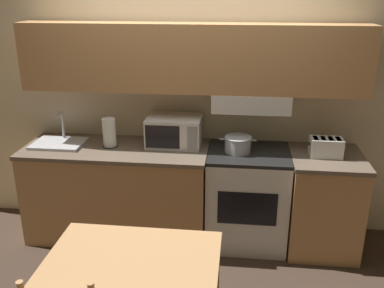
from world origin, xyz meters
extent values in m
plane|color=#3D2D23|center=(0.00, 0.00, 0.00)|extent=(16.00, 16.00, 0.00)
cube|color=beige|center=(0.00, 0.03, 1.27)|extent=(5.38, 0.05, 2.55)
cube|color=tan|center=(0.00, -0.16, 1.67)|extent=(2.98, 0.32, 0.58)
cube|color=silver|center=(0.52, -0.16, 1.30)|extent=(0.68, 0.34, 0.16)
cube|color=tan|center=(-0.67, -0.33, 0.42)|extent=(1.64, 0.66, 0.85)
cube|color=brown|center=(-0.67, -0.33, 0.87)|extent=(1.66, 0.68, 0.04)
cube|color=tan|center=(1.19, -0.33, 0.42)|extent=(0.60, 0.66, 0.85)
cube|color=brown|center=(1.19, -0.33, 0.87)|extent=(0.62, 0.68, 0.04)
cube|color=silver|center=(0.52, -0.31, 0.43)|extent=(0.71, 0.62, 0.85)
cube|color=black|center=(0.52, -0.31, 0.87)|extent=(0.71, 0.62, 0.03)
cube|color=black|center=(0.52, -0.62, 0.49)|extent=(0.50, 0.01, 0.30)
cylinder|color=black|center=(0.36, -0.44, 0.88)|extent=(0.10, 0.10, 0.01)
cylinder|color=black|center=(0.68, -0.44, 0.88)|extent=(0.10, 0.10, 0.01)
cylinder|color=black|center=(0.36, -0.19, 0.88)|extent=(0.10, 0.10, 0.01)
cylinder|color=black|center=(0.68, -0.19, 0.88)|extent=(0.10, 0.10, 0.01)
cylinder|color=#B7BABF|center=(0.42, -0.32, 0.95)|extent=(0.23, 0.23, 0.14)
torus|color=#B7BABF|center=(0.42, -0.32, 1.02)|extent=(0.24, 0.24, 0.01)
cylinder|color=#B7BABF|center=(0.29, -0.32, 1.00)|extent=(0.05, 0.01, 0.01)
cylinder|color=#B7BABF|center=(0.56, -0.32, 1.00)|extent=(0.05, 0.01, 0.01)
cube|color=silver|center=(-0.15, -0.21, 1.02)|extent=(0.48, 0.36, 0.26)
cube|color=black|center=(-0.23, -0.39, 1.02)|extent=(0.30, 0.01, 0.21)
cube|color=gray|center=(0.03, -0.39, 1.02)|extent=(0.09, 0.01, 0.21)
cube|color=silver|center=(1.17, -0.34, 0.97)|extent=(0.27, 0.17, 0.16)
cube|color=black|center=(1.03, -0.34, 0.99)|extent=(0.01, 0.02, 0.02)
cube|color=black|center=(1.07, -0.34, 1.04)|extent=(0.04, 0.12, 0.01)
cube|color=black|center=(1.13, -0.34, 1.04)|extent=(0.04, 0.12, 0.01)
cube|color=black|center=(1.20, -0.34, 1.04)|extent=(0.04, 0.12, 0.01)
cube|color=black|center=(1.26, -0.34, 1.04)|extent=(0.04, 0.12, 0.01)
cube|color=#B7BABF|center=(-1.21, -0.33, 0.90)|extent=(0.45, 0.34, 0.02)
cube|color=#4C4F54|center=(-1.21, -0.35, 0.90)|extent=(0.39, 0.26, 0.01)
cylinder|color=#B7BABF|center=(-1.21, -0.20, 1.03)|extent=(0.02, 0.02, 0.25)
cylinder|color=#B7BABF|center=(-1.21, -0.26, 1.16)|extent=(0.02, 0.12, 0.02)
cylinder|color=black|center=(-0.73, -0.32, 0.89)|extent=(0.14, 0.14, 0.01)
cylinder|color=white|center=(-0.73, -0.32, 1.02)|extent=(0.12, 0.12, 0.26)
cube|color=tan|center=(-0.17, -1.80, 0.71)|extent=(1.03, 0.80, 0.04)
cube|color=tan|center=(-0.65, -1.44, 0.35)|extent=(0.06, 0.06, 0.70)
cube|color=tan|center=(0.30, -1.44, 0.35)|extent=(0.06, 0.06, 0.70)
camera|label=1|loc=(0.42, -3.83, 2.24)|focal=40.00mm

